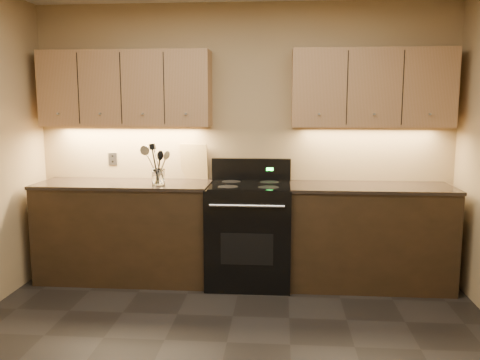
% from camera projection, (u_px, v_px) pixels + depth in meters
% --- Properties ---
extents(wall_back, '(4.00, 0.04, 2.60)m').
position_uv_depth(wall_back, '(243.00, 141.00, 4.91)').
color(wall_back, tan).
rests_on(wall_back, ground).
extents(counter_left, '(1.62, 0.62, 0.93)m').
position_uv_depth(counter_left, '(126.00, 231.00, 4.83)').
color(counter_left, black).
rests_on(counter_left, ground).
extents(counter_right, '(1.46, 0.62, 0.93)m').
position_uv_depth(counter_right, '(369.00, 236.00, 4.64)').
color(counter_right, black).
rests_on(counter_right, ground).
extents(stove, '(0.76, 0.68, 1.14)m').
position_uv_depth(stove, '(249.00, 232.00, 4.71)').
color(stove, black).
rests_on(stove, ground).
extents(upper_cab_left, '(1.60, 0.30, 0.70)m').
position_uv_depth(upper_cab_left, '(126.00, 89.00, 4.77)').
color(upper_cab_left, '#A57A52').
rests_on(upper_cab_left, wall_back).
extents(upper_cab_right, '(1.44, 0.30, 0.70)m').
position_uv_depth(upper_cab_right, '(372.00, 88.00, 4.59)').
color(upper_cab_right, '#A57A52').
rests_on(upper_cab_right, wall_back).
extents(outlet_plate, '(0.08, 0.01, 0.12)m').
position_uv_depth(outlet_plate, '(113.00, 159.00, 5.03)').
color(outlet_plate, '#B2B5BA').
rests_on(outlet_plate, wall_back).
extents(utensil_crock, '(0.15, 0.15, 0.15)m').
position_uv_depth(utensil_crock, '(158.00, 177.00, 4.62)').
color(utensil_crock, white).
rests_on(utensil_crock, counter_left).
extents(cutting_board, '(0.28, 0.10, 0.35)m').
position_uv_depth(cutting_board, '(194.00, 161.00, 4.95)').
color(cutting_board, tan).
rests_on(cutting_board, counter_left).
extents(wooden_spoon, '(0.17, 0.13, 0.31)m').
position_uv_depth(wooden_spoon, '(155.00, 167.00, 4.59)').
color(wooden_spoon, tan).
rests_on(wooden_spoon, utensil_crock).
extents(black_spoon, '(0.11, 0.09, 0.30)m').
position_uv_depth(black_spoon, '(157.00, 167.00, 4.61)').
color(black_spoon, black).
rests_on(black_spoon, utensil_crock).
extents(black_turner, '(0.17, 0.11, 0.39)m').
position_uv_depth(black_turner, '(158.00, 163.00, 4.57)').
color(black_turner, black).
rests_on(black_turner, utensil_crock).
extents(steel_spatula, '(0.19, 0.11, 0.39)m').
position_uv_depth(steel_spatula, '(162.00, 162.00, 4.61)').
color(steel_spatula, silver).
rests_on(steel_spatula, utensil_crock).
extents(steel_skimmer, '(0.25, 0.10, 0.36)m').
position_uv_depth(steel_skimmer, '(161.00, 164.00, 4.59)').
color(steel_skimmer, silver).
rests_on(steel_skimmer, utensil_crock).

